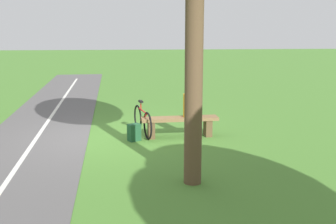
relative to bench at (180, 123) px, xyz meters
The scene contains 5 objects.
ground_plane 1.90m from the bench, ahead, with size 80.00×80.00×0.00m, color #477A2D.
bench is the anchor object (origin of this frame).
person_seated 0.54m from the bench, behind, with size 0.33×0.33×0.76m.
bicycle 0.97m from the bench, 18.06° to the right, with size 0.44×1.60×0.86m.
backpack 1.19m from the bench, 13.32° to the left, with size 0.35×0.33×0.42m.
Camera 1 is at (-0.73, 9.81, 2.71)m, focal length 43.51 mm.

